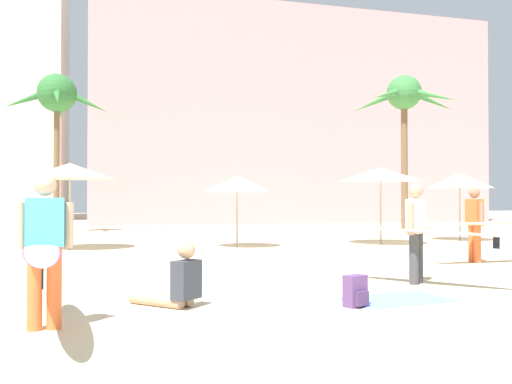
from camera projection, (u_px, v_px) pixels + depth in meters
ground at (396, 341)px, 5.47m from camera, size 120.00×120.00×0.00m
hotel_pink at (282, 125)px, 38.36m from camera, size 25.80×10.29×13.52m
palm_tree_far_left at (404, 101)px, 25.51m from camera, size 5.01×4.83×7.28m
palm_tree_left at (57, 99)px, 23.90m from camera, size 4.58×4.53×6.97m
cafe_umbrella_0 at (70, 171)px, 15.81m from camera, size 2.48×2.48×2.50m
cafe_umbrella_2 at (460, 181)px, 19.33m from camera, size 2.27×2.27×2.39m
cafe_umbrella_3 at (381, 174)px, 17.70m from camera, size 2.67×2.67×2.48m
cafe_umbrella_6 at (237, 184)px, 16.55m from camera, size 2.00×2.00×2.17m
beach_towel at (396, 299)px, 7.75m from camera, size 1.63×1.13×0.01m
backpack at (356, 292)px, 7.23m from camera, size 0.35×0.32×0.42m
person_mid_center at (43, 246)px, 5.84m from camera, size 0.71×2.90×1.70m
person_mid_left at (478, 222)px, 12.33m from camera, size 2.63×0.83×1.71m
person_near_left at (419, 230)px, 9.18m from camera, size 2.03×2.29×1.70m
person_mid_right at (175, 284)px, 7.24m from camera, size 0.95×0.95×0.89m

